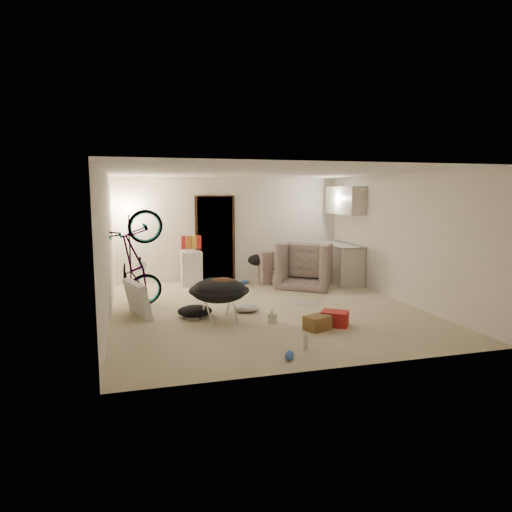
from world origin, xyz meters
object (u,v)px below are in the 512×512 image
object	(u,v)px
bicycle	(136,282)
tv_box	(137,299)
drink_case_a	(317,323)
sofa	(296,268)
floor_lamp	(129,230)
juicer	(272,317)
drink_case_b	(335,318)
armchair	(309,269)
mini_fridge	(191,268)
kitchen_counter	(339,264)
saucer_chair	(219,296)

from	to	relation	value
bicycle	tv_box	size ratio (longest dim) A/B	2.01
bicycle	drink_case_a	world-z (taller)	bicycle
sofa	drink_case_a	world-z (taller)	sofa
floor_lamp	tv_box	size ratio (longest dim) A/B	1.95
juicer	tv_box	bearing A→B (deg)	154.36
drink_case_b	juicer	xyz separation A→B (m)	(-0.93, 0.43, -0.03)
drink_case_b	armchair	bearing A→B (deg)	110.55
drink_case_b	mini_fridge	bearing A→B (deg)	150.02
floor_lamp	armchair	distance (m)	4.17
kitchen_counter	juicer	distance (m)	3.91
tv_box	drink_case_b	distance (m)	3.40
kitchen_counter	mini_fridge	world-z (taller)	kitchen_counter
bicycle	drink_case_a	xyz separation A→B (m)	(2.71, -2.17, -0.38)
saucer_chair	drink_case_a	xyz separation A→B (m)	(1.39, -0.91, -0.32)
armchair	mini_fridge	size ratio (longest dim) A/B	1.49
mini_fridge	bicycle	bearing A→B (deg)	-124.10
floor_lamp	bicycle	world-z (taller)	floor_lamp
floor_lamp	mini_fridge	xyz separation A→B (m)	(1.36, -0.10, -0.91)
kitchen_counter	drink_case_a	distance (m)	4.03
bicycle	armchair	bearing A→B (deg)	-83.62
armchair	kitchen_counter	bearing A→B (deg)	-127.86
mini_fridge	juicer	size ratio (longest dim) A/B	3.49
drink_case_b	drink_case_a	bearing A→B (deg)	-125.86
saucer_chair	drink_case_a	distance (m)	1.69
mini_fridge	sofa	bearing A→B (deg)	-2.06
bicycle	mini_fridge	world-z (taller)	bicycle
mini_fridge	saucer_chair	bearing A→B (deg)	-88.72
kitchen_counter	bicycle	bearing A→B (deg)	-164.68
sofa	tv_box	xyz separation A→B (m)	(-3.81, -2.33, 0.02)
bicycle	juicer	distance (m)	2.71
floor_lamp	kitchen_counter	distance (m)	4.95
tv_box	drink_case_b	world-z (taller)	tv_box
armchair	drink_case_a	xyz separation A→B (m)	(-1.16, -3.23, -0.27)
kitchen_counter	tv_box	bearing A→B (deg)	-158.30
sofa	armchair	xyz separation A→B (m)	(0.06, -0.69, 0.09)
kitchen_counter	mini_fridge	distance (m)	3.52
tv_box	drink_case_b	size ratio (longest dim) A/B	2.24
kitchen_counter	armchair	size ratio (longest dim) A/B	1.28
armchair	saucer_chair	size ratio (longest dim) A/B	1.16
floor_lamp	drink_case_a	bearing A→B (deg)	-55.71
bicycle	drink_case_a	size ratio (longest dim) A/B	4.81
mini_fridge	drink_case_b	bearing A→B (deg)	-64.94
bicycle	mini_fridge	bearing A→B (deg)	-43.21
floor_lamp	kitchen_counter	world-z (taller)	floor_lamp
kitchen_counter	drink_case_a	world-z (taller)	kitchen_counter
drink_case_a	drink_case_b	xyz separation A→B (m)	(0.36, 0.12, 0.01)
floor_lamp	mini_fridge	size ratio (longest dim) A/B	2.29
saucer_chair	drink_case_a	size ratio (longest dim) A/B	2.61
saucer_chair	tv_box	bearing A→B (deg)	153.01
floor_lamp	armchair	bearing A→B (deg)	-12.58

